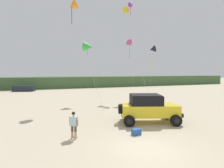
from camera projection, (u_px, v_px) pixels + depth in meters
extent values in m
plane|color=#C1B293|center=(147.00, 149.00, 9.19)|extent=(220.00, 220.00, 0.00)
cube|color=#426038|center=(89.00, 82.00, 48.17)|extent=(90.00, 7.78, 2.79)
cube|color=yellow|center=(149.00, 110.00, 13.91)|extent=(4.75, 3.10, 0.90)
cube|color=yellow|center=(170.00, 105.00, 13.94)|extent=(1.57, 1.95, 0.12)
cube|color=black|center=(145.00, 99.00, 13.84)|extent=(2.73, 2.38, 0.80)
cube|color=black|center=(160.00, 100.00, 13.88)|extent=(0.61, 1.62, 0.72)
cube|color=black|center=(178.00, 113.00, 14.01)|extent=(0.75, 1.78, 0.28)
cylinder|color=black|center=(120.00, 109.00, 13.82)|extent=(0.52, 0.83, 0.77)
cylinder|color=black|center=(166.00, 114.00, 15.04)|extent=(0.89, 0.54, 0.84)
cylinder|color=black|center=(166.00, 114.00, 15.04)|extent=(0.46, 0.42, 0.38)
cylinder|color=black|center=(176.00, 121.00, 12.99)|extent=(0.89, 0.54, 0.84)
cylinder|color=black|center=(176.00, 121.00, 12.99)|extent=(0.46, 0.42, 0.38)
cylinder|color=black|center=(126.00, 114.00, 14.91)|extent=(0.89, 0.54, 0.84)
cylinder|color=black|center=(126.00, 114.00, 14.91)|extent=(0.46, 0.42, 0.38)
cylinder|color=black|center=(129.00, 121.00, 12.86)|extent=(0.89, 0.54, 0.84)
cylinder|color=black|center=(129.00, 121.00, 12.86)|extent=(0.46, 0.42, 0.38)
cylinder|color=tan|center=(72.00, 135.00, 10.57)|extent=(0.14, 0.14, 0.49)
cylinder|color=#4C4233|center=(72.00, 128.00, 10.54)|extent=(0.15, 0.15, 0.36)
cube|color=silver|center=(73.00, 138.00, 10.62)|extent=(0.25, 0.27, 0.10)
cylinder|color=tan|center=(76.00, 135.00, 10.50)|extent=(0.14, 0.14, 0.49)
cylinder|color=#4C4233|center=(75.00, 129.00, 10.47)|extent=(0.15, 0.15, 0.36)
cube|color=silver|center=(76.00, 138.00, 10.55)|extent=(0.25, 0.27, 0.10)
cube|color=silver|center=(74.00, 121.00, 10.48)|extent=(0.47, 0.45, 0.54)
cylinder|color=tan|center=(70.00, 121.00, 10.56)|extent=(0.09, 0.09, 0.56)
cylinder|color=silver|center=(70.00, 118.00, 10.55)|extent=(0.11, 0.11, 0.16)
cylinder|color=tan|center=(77.00, 122.00, 10.40)|extent=(0.09, 0.09, 0.56)
cylinder|color=silver|center=(77.00, 118.00, 10.39)|extent=(0.11, 0.11, 0.16)
cylinder|color=tan|center=(74.00, 116.00, 10.46)|extent=(0.10, 0.10, 0.08)
sphere|color=tan|center=(74.00, 114.00, 10.45)|extent=(0.21, 0.21, 0.21)
sphere|color=black|center=(73.00, 113.00, 10.43)|extent=(0.21, 0.21, 0.21)
cube|color=#23519E|center=(136.00, 132.00, 11.23)|extent=(0.60, 0.42, 0.38)
cube|color=#1E232D|center=(24.00, 88.00, 36.62)|extent=(4.48, 2.64, 1.20)
cone|color=green|center=(88.00, 47.00, 22.56)|extent=(1.78, 1.99, 1.68)
cylinder|color=green|center=(87.00, 52.00, 22.56)|extent=(0.05, 0.09, 0.68)
cylinder|color=silver|center=(95.00, 75.00, 20.40)|extent=(0.42, 5.30, 7.25)
cone|color=yellow|center=(125.00, 11.00, 27.18)|extent=(1.32, 1.11, 1.42)
cylinder|color=green|center=(124.00, 15.00, 27.17)|extent=(0.05, 0.07, 0.69)
cylinder|color=silver|center=(136.00, 54.00, 26.07)|extent=(2.08, 4.10, 13.45)
cone|color=#E04C93|center=(131.00, 44.00, 23.92)|extent=(1.31, 1.50, 1.35)
cylinder|color=green|center=(130.00, 52.00, 23.94)|extent=(0.05, 0.24, 1.70)
cylinder|color=silver|center=(141.00, 72.00, 23.75)|extent=(2.36, 1.80, 7.86)
cone|color=black|center=(152.00, 49.00, 20.03)|extent=(0.97, 1.04, 0.92)
cylinder|color=yellow|center=(151.00, 59.00, 20.05)|extent=(0.05, 0.32, 1.75)
cylinder|color=silver|center=(151.00, 79.00, 18.50)|extent=(2.25, 2.95, 6.59)
cone|color=orange|center=(73.00, 6.00, 19.84)|extent=(1.42, 1.26, 1.40)
cylinder|color=black|center=(72.00, 16.00, 19.87)|extent=(0.05, 0.20, 1.77)
cylinder|color=silver|center=(87.00, 55.00, 18.14)|extent=(2.01, 5.20, 11.47)
cone|color=purple|center=(131.00, 5.00, 26.40)|extent=(1.06, 1.20, 1.27)
cylinder|color=red|center=(130.00, 11.00, 26.41)|extent=(0.05, 0.06, 1.36)
cylinder|color=silver|center=(132.00, 50.00, 23.99)|extent=(2.28, 5.36, 14.12)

